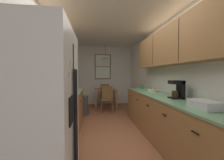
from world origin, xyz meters
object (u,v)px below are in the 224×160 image
table_serving_bowl (105,88)px  stove_range (49,135)px  microwave_over_range (39,50)px  dining_table (106,92)px  dining_chair_near (107,98)px  dish_rack (206,105)px  fruit_bowl (153,90)px  dining_chair_far (105,93)px  coffee_maker (178,89)px  mug_by_coffeemaker (142,87)px  trash_bin (84,106)px  storage_canister (57,93)px  refrigerator (31,126)px

table_serving_bowl → stove_range: bearing=-107.0°
microwave_over_range → dining_table: 3.75m
dining_chair_near → dish_rack: size_ratio=2.65×
table_serving_bowl → fruit_bowl: bearing=-67.1°
dining_chair_far → coffee_maker: bearing=-75.7°
dining_chair_near → mug_by_coffeemaker: (0.91, -0.99, 0.45)m
trash_bin → storage_canister: size_ratio=3.17×
microwave_over_range → dining_table: (1.20, 3.39, -1.04)m
storage_canister → mug_by_coffeemaker: size_ratio=1.55×
dining_chair_near → stove_range: bearing=-111.0°
dish_rack → dining_chair_far: bearing=101.0°
mug_by_coffeemaker → trash_bin: bearing=158.0°
dining_chair_near → trash_bin: size_ratio=1.47×
dining_table → fruit_bowl: bearing=-66.9°
stove_range → trash_bin: stove_range is taller
stove_range → storage_canister: bearing=90.7°
dining_chair_far → dish_rack: bearing=-79.0°
storage_canister → fruit_bowl: 2.16m
storage_canister → coffee_maker: size_ratio=0.62×
refrigerator → mug_by_coffeemaker: 3.21m
stove_range → table_serving_bowl: (1.06, 3.48, 0.30)m
microwave_over_range → dining_chair_near: bearing=67.0°
dining_table → table_serving_bowl: (-0.03, 0.09, 0.17)m
dining_chair_far → fruit_bowl: (0.92, -2.78, 0.44)m
stove_range → table_serving_bowl: 3.65m
dining_chair_near → fruit_bowl: bearing=-60.3°
stove_range → dish_rack: bearing=-14.0°
trash_bin → fruit_bowl: (1.74, -1.36, 0.63)m
stove_range → dining_chair_near: stove_range is taller
coffee_maker → mug_by_coffeemaker: bearing=92.3°
dining_table → stove_range: bearing=-107.8°
refrigerator → stove_range: bearing=95.2°
mug_by_coffeemaker → table_serving_bowl: bearing=119.8°
dining_table → trash_bin: dining_table is taller
dining_table → dining_chair_far: (0.03, 0.56, -0.11)m
dining_chair_far → fruit_bowl: size_ratio=4.03×
mug_by_coffeemaker → table_serving_bowl: 1.90m
coffee_maker → table_serving_bowl: bearing=107.1°
dining_chair_far → coffee_maker: 3.90m
stove_range → dining_chair_near: (1.09, 2.84, 0.03)m
fruit_bowl → table_serving_bowl: 2.51m
trash_bin → storage_canister: (-0.30, -2.07, 0.69)m
coffee_maker → dish_rack: bearing=-96.8°
refrigerator → coffee_maker: 2.22m
microwave_over_range → coffee_maker: (2.18, 0.21, -0.58)m
microwave_over_range → dining_chair_far: microwave_over_range is taller
dining_chair_near → mug_by_coffeemaker: 1.42m
refrigerator → mug_by_coffeemaker: bearing=52.9°
microwave_over_range → table_serving_bowl: size_ratio=2.84×
dining_chair_near → dining_chair_far: (0.03, 1.12, 0.00)m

